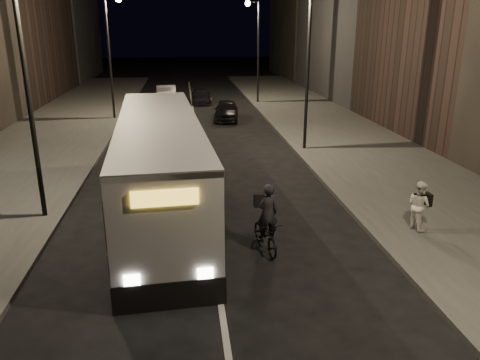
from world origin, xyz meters
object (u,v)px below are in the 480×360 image
object	(u,v)px
streetlight_right_mid	(304,47)
city_bus	(160,162)
car_far	(201,96)
car_mid	(166,93)
car_near	(226,110)
cyclist_on_bicycle	(266,228)
streetlight_right_far	(255,38)
pedestrian_woman	(419,205)
streetlight_left_near	(32,60)
streetlight_left_far	(112,41)

from	to	relation	value
streetlight_right_mid	city_bus	xyz separation A→B (m)	(-6.93, -7.71, -3.52)
car_far	car_mid	bearing A→B (deg)	166.06
car_near	cyclist_on_bicycle	bearing A→B (deg)	-85.05
streetlight_right_mid	car_near	xyz separation A→B (m)	(-3.08, 9.03, -4.67)
car_mid	streetlight_right_far	bearing A→B (deg)	165.21
car_far	pedestrian_woman	bearing A→B (deg)	-77.40
streetlight_left_near	car_near	size ratio (longest dim) A/B	2.00
car_near	car_mid	world-z (taller)	car_mid
cyclist_on_bicycle	city_bus	bearing A→B (deg)	122.08
city_bus	cyclist_on_bicycle	distance (m)	4.84
cyclist_on_bicycle	pedestrian_woman	size ratio (longest dim) A/B	1.34
car_near	streetlight_left_near	bearing A→B (deg)	-107.10
car_far	streetlight_left_near	bearing A→B (deg)	-103.14
cyclist_on_bicycle	car_near	bearing A→B (deg)	77.97
city_bus	car_far	world-z (taller)	city_bus
streetlight_right_mid	car_near	bearing A→B (deg)	108.83
car_mid	car_far	bearing A→B (deg)	162.96
streetlight_right_far	city_bus	xyz separation A→B (m)	(-6.93, -23.71, -3.52)
city_bus	pedestrian_woman	xyz separation A→B (m)	(8.18, -2.88, -0.89)
streetlight_left_far	pedestrian_woman	world-z (taller)	streetlight_left_far
streetlight_right_far	city_bus	world-z (taller)	streetlight_right_far
streetlight_right_mid	city_bus	world-z (taller)	streetlight_right_mid
streetlight_left_far	city_bus	xyz separation A→B (m)	(3.73, -17.71, -3.52)
car_mid	streetlight_left_far	bearing A→B (deg)	65.22
city_bus	streetlight_left_far	bearing A→B (deg)	98.18
streetlight_right_mid	car_far	distance (m)	18.11
car_far	car_near	bearing A→B (deg)	-78.80
city_bus	car_mid	xyz separation A→B (m)	(-0.58, 25.36, -1.09)
streetlight_right_mid	pedestrian_woman	xyz separation A→B (m)	(1.25, -10.59, -4.40)
streetlight_left_near	cyclist_on_bicycle	xyz separation A→B (m)	(6.89, -3.20, -4.65)
cyclist_on_bicycle	car_near	distance (m)	20.24
streetlight_left_far	pedestrian_woman	xyz separation A→B (m)	(11.91, -20.59, -4.40)
streetlight_right_mid	car_mid	xyz separation A→B (m)	(-7.51, 17.65, -4.60)
streetlight_left_far	car_mid	bearing A→B (deg)	67.61
streetlight_right_far	car_near	xyz separation A→B (m)	(-3.08, -6.97, -4.67)
streetlight_left_far	car_far	size ratio (longest dim) A/B	1.98
streetlight_left_near	car_mid	bearing A→B (deg)	82.99
streetlight_right_far	streetlight_right_mid	bearing A→B (deg)	-90.00
streetlight_right_far	streetlight_left_near	distance (m)	26.26
streetlight_right_far	car_far	distance (m)	6.63
city_bus	car_far	size ratio (longest dim) A/B	3.10
streetlight_right_far	streetlight_left_near	world-z (taller)	same
car_far	streetlight_right_mid	bearing A→B (deg)	-74.26
streetlight_right_mid	streetlight_left_near	bearing A→B (deg)	-143.12
streetlight_left_near	streetlight_left_far	xyz separation A→B (m)	(0.00, 18.00, 0.00)
car_near	car_far	xyz separation A→B (m)	(-1.45, 7.84, -0.10)
streetlight_right_mid	streetlight_left_far	xyz separation A→B (m)	(-10.66, 10.00, 0.00)
streetlight_left_near	car_far	bearing A→B (deg)	76.15
cyclist_on_bicycle	car_near	xyz separation A→B (m)	(0.69, 20.23, -0.02)
streetlight_right_far	car_far	bearing A→B (deg)	169.10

